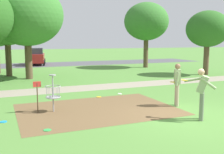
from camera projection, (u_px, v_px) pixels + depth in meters
ground_plane at (189, 118)px, 9.11m from camera, size 160.00×160.00×0.00m
dirt_tee_pad at (98, 109)px, 10.26m from camera, size 5.89×4.20×0.01m
disc_golf_basket at (51, 92)px, 9.82m from camera, size 0.98×0.58×1.39m
player_foreground_watching at (177, 82)px, 10.70m from camera, size 0.45×0.49×1.71m
player_throwing at (202, 91)px, 8.78m from camera, size 0.71×1.04×1.71m
frisbee_near_basket at (3, 122)px, 8.64m from camera, size 0.22×0.22×0.02m
frisbee_by_tee at (47, 130)px, 7.84m from camera, size 0.23×0.23×0.02m
frisbee_mid_grass at (99, 97)px, 12.48m from camera, size 0.23×0.23×0.02m
frisbee_far_left at (120, 94)px, 13.24m from camera, size 0.21×0.21×0.02m
tree_near_left at (146, 22)px, 25.93m from camera, size 4.30×4.30×6.31m
tree_near_right at (7, 24)px, 19.46m from camera, size 3.71×3.71×5.43m
tree_far_left at (27, 15)px, 17.91m from camera, size 4.88×4.88×6.40m
tree_far_center at (208, 29)px, 20.33m from camera, size 3.23×3.23×4.89m
parking_lot_strip at (55, 64)px, 30.17m from camera, size 36.00×6.00×0.01m
parked_car_leftmost at (36, 56)px, 29.25m from camera, size 2.53×4.46×1.84m
gravel_path at (110, 86)px, 15.51m from camera, size 40.00×1.89×0.00m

